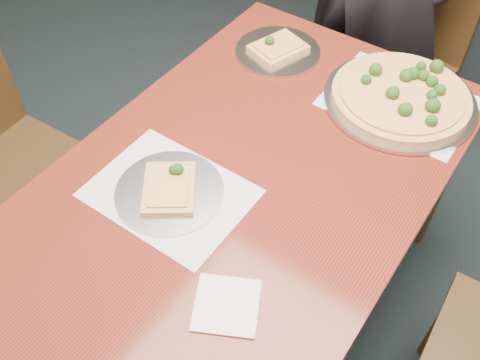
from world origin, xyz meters
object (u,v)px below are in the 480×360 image
Objects in this scene: chair_far at (404,49)px; slice_plate_near at (170,189)px; dining_table at (240,202)px; slice_plate_far at (278,50)px; pizza_pan at (402,96)px.

slice_plate_near is at bearing -89.28° from chair_far.
chair_far is at bearing 88.64° from dining_table.
slice_plate_near is 1.00× the size of slice_plate_far.
pizza_pan is 1.62× the size of slice_plate_near.
dining_table is 0.58m from slice_plate_far.
slice_plate_far is (-0.10, 0.67, -0.00)m from slice_plate_near.
slice_plate_far is at bearing 98.29° from slice_plate_near.
chair_far is 3.25× the size of slice_plate_far.
slice_plate_far is (-0.22, 0.53, 0.10)m from dining_table.
chair_far is 0.68m from pizza_pan.
chair_far is 0.69m from slice_plate_far.
chair_far is (0.03, 1.13, -0.14)m from dining_table.
pizza_pan is at bearing -64.95° from chair_far.
slice_plate_far is at bearing 112.57° from dining_table.
dining_table is 3.30× the size of pizza_pan.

